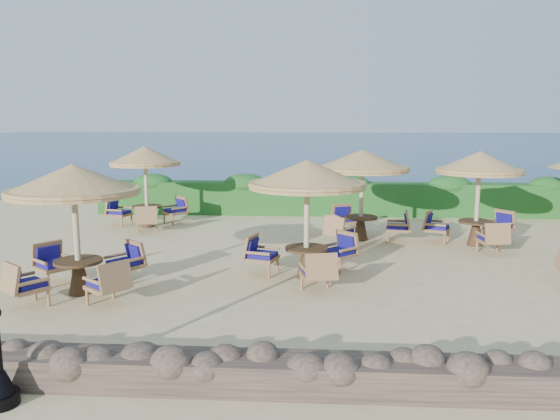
# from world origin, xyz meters

# --- Properties ---
(ground) EXTENTS (120.00, 120.00, 0.00)m
(ground) POSITION_xyz_m (0.00, 0.00, 0.00)
(ground) COLOR beige
(ground) RESTS_ON ground
(sea) EXTENTS (160.00, 160.00, 0.00)m
(sea) POSITION_xyz_m (0.00, 70.00, 0.00)
(sea) COLOR navy
(sea) RESTS_ON ground
(hedge) EXTENTS (18.00, 0.90, 1.20)m
(hedge) POSITION_xyz_m (0.00, 7.20, 0.60)
(hedge) COLOR #184D1A
(hedge) RESTS_ON ground
(stone_wall) EXTENTS (15.00, 0.65, 0.44)m
(stone_wall) POSITION_xyz_m (0.00, -6.20, 0.22)
(stone_wall) COLOR brown
(stone_wall) RESTS_ON ground
(cafe_set_0) EXTENTS (2.64, 2.64, 2.65)m
(cafe_set_0) POSITION_xyz_m (-5.69, -2.45, 1.77)
(cafe_set_0) COLOR #C8B88D
(cafe_set_0) RESTS_ON ground
(cafe_set_1) EXTENTS (2.75, 2.75, 2.65)m
(cafe_set_1) POSITION_xyz_m (-1.08, -1.04, 1.86)
(cafe_set_1) COLOR #C8B88D
(cafe_set_1) RESTS_ON ground
(cafe_set_3) EXTENTS (2.67, 2.69, 2.65)m
(cafe_set_3) POSITION_xyz_m (-6.41, 4.49, 1.77)
(cafe_set_3) COLOR #C8B88D
(cafe_set_3) RESTS_ON ground
(cafe_set_4) EXTENTS (2.80, 2.80, 2.65)m
(cafe_set_4) POSITION_xyz_m (0.45, 2.96, 1.90)
(cafe_set_4) COLOR #C8B88D
(cafe_set_4) RESTS_ON ground
(cafe_set_5) EXTENTS (2.75, 2.62, 2.65)m
(cafe_set_5) POSITION_xyz_m (3.62, 2.44, 1.79)
(cafe_set_5) COLOR #C8B88D
(cafe_set_5) RESTS_ON ground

